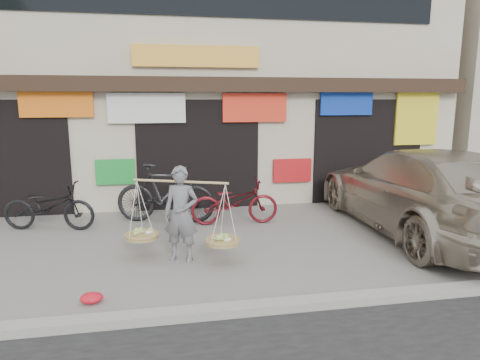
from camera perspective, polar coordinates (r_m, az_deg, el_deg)
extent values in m
plane|color=gray|center=(7.57, -3.03, -10.30)|extent=(70.00, 70.00, 0.00)
cube|color=gray|center=(5.74, -0.32, -16.87)|extent=(70.00, 0.25, 0.12)
cube|color=#BDB399|center=(13.55, -6.87, 14.05)|extent=(14.00, 6.00, 7.00)
cube|color=black|center=(10.39, -5.67, 12.58)|extent=(14.00, 0.35, 0.35)
cube|color=black|center=(11.42, -28.81, 2.58)|extent=(3.00, 0.60, 2.70)
cube|color=black|center=(10.88, -5.68, 3.52)|extent=(3.00, 0.60, 2.70)
cube|color=black|center=(12.11, 16.11, 3.89)|extent=(3.00, 0.60, 2.70)
cube|color=orange|center=(10.67, -23.27, 9.30)|extent=(1.60, 0.08, 0.60)
cube|color=silver|center=(10.43, -12.31, 9.35)|extent=(1.80, 0.08, 0.70)
cube|color=red|center=(10.67, 1.97, 9.62)|extent=(1.60, 0.08, 0.70)
cube|color=#0F33A7|center=(11.43, 13.99, 9.90)|extent=(1.40, 0.08, 0.60)
cube|color=yellow|center=(12.40, 22.44, 7.60)|extent=(1.20, 0.08, 1.40)
cube|color=green|center=(10.62, -16.30, 1.05)|extent=(0.90, 0.08, 0.60)
cube|color=red|center=(11.08, 6.98, 1.28)|extent=(1.00, 0.08, 0.60)
cube|color=#FBAE37|center=(10.50, -5.77, 16.11)|extent=(3.00, 0.08, 0.50)
imported|color=slate|center=(7.27, -7.87, -4.52)|extent=(0.70, 0.58, 1.63)
cylinder|color=tan|center=(7.14, -7.99, -0.21)|extent=(1.55, 0.64, 0.04)
cylinder|color=#A3864D|center=(7.65, -12.93, -7.31)|extent=(0.56, 0.56, 0.07)
ellipsoid|color=#A5BF66|center=(7.63, -12.95, -6.89)|extent=(0.39, 0.39, 0.10)
cylinder|color=#A3864D|center=(7.20, -2.30, -8.19)|extent=(0.56, 0.56, 0.07)
ellipsoid|color=#A5BF66|center=(7.18, -2.31, -7.74)|extent=(0.39, 0.39, 0.10)
imported|color=black|center=(9.80, -24.14, -3.23)|extent=(2.02, 1.05, 1.01)
imported|color=black|center=(9.60, -9.93, -1.76)|extent=(2.28, 1.15, 1.32)
imported|color=#580F15|center=(9.37, -0.74, -2.91)|extent=(1.93, 0.75, 1.00)
imported|color=#A29682|center=(9.53, 23.05, -1.25)|extent=(2.56, 6.06, 1.75)
cube|color=black|center=(12.05, 15.72, 0.03)|extent=(1.70, 0.13, 0.45)
cube|color=silver|center=(12.14, 15.54, -0.37)|extent=(0.45, 0.03, 0.12)
ellipsoid|color=red|center=(6.33, -19.19, -14.63)|extent=(0.31, 0.25, 0.14)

